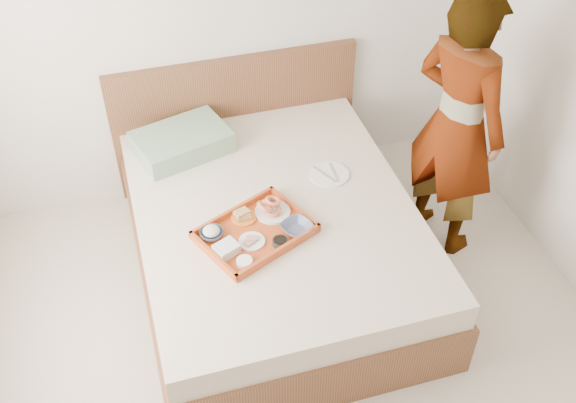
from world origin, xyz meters
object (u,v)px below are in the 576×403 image
(bed, at_px, (275,240))
(person, at_px, (457,126))
(dinner_plate, at_px, (329,174))
(tray, at_px, (255,232))

(bed, relative_size, person, 1.17)
(bed, xyz_separation_m, dinner_plate, (0.39, 0.18, 0.27))
(bed, bearing_deg, dinner_plate, 25.17)
(bed, xyz_separation_m, person, (1.10, 0.03, 0.59))
(person, bearing_deg, bed, 68.23)
(tray, distance_m, dinner_plate, 0.66)
(tray, relative_size, person, 0.34)
(tray, relative_size, dinner_plate, 2.43)
(dinner_plate, bearing_deg, bed, -154.83)
(person, bearing_deg, tray, 76.28)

